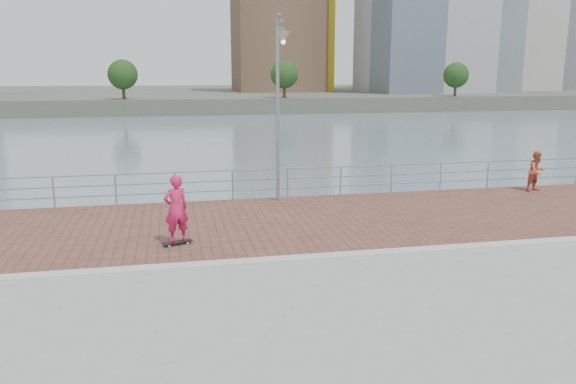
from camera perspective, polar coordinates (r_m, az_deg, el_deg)
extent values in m
plane|color=slate|center=(14.96, 1.61, -14.07)|extent=(400.00, 400.00, 0.00)
cube|color=brown|center=(17.56, -1.07, -3.05)|extent=(40.00, 6.80, 0.02)
cube|color=#B7B5AD|center=(14.18, 1.66, -6.69)|extent=(40.00, 0.40, 0.06)
cube|color=#4C5142|center=(135.70, -10.58, 9.63)|extent=(320.00, 95.00, 2.50)
cylinder|color=#8C9EA8|center=(20.86, -22.71, -0.04)|extent=(0.06, 0.06, 1.10)
cylinder|color=#8C9EA8|center=(20.56, -17.09, 0.20)|extent=(0.06, 0.06, 1.10)
cylinder|color=#8C9EA8|center=(20.46, -11.37, 0.45)|extent=(0.06, 0.06, 1.10)
cylinder|color=#8C9EA8|center=(20.57, -5.65, 0.69)|extent=(0.06, 0.06, 1.10)
cylinder|color=#8C9EA8|center=(20.88, -0.04, 0.92)|extent=(0.06, 0.06, 1.10)
cylinder|color=#8C9EA8|center=(21.38, 5.36, 1.14)|extent=(0.06, 0.06, 1.10)
cylinder|color=#8C9EA8|center=(22.07, 10.46, 1.33)|extent=(0.06, 0.06, 1.10)
cylinder|color=#8C9EA8|center=(22.91, 15.22, 1.50)|extent=(0.06, 0.06, 1.10)
cylinder|color=#8C9EA8|center=(23.91, 19.62, 1.65)|extent=(0.06, 0.06, 1.10)
cylinder|color=#8C9EA8|center=(25.03, 23.64, 1.77)|extent=(0.06, 0.06, 1.10)
cylinder|color=#8C9EA8|center=(20.60, -2.84, 2.31)|extent=(39.00, 0.05, 0.05)
cylinder|color=#8C9EA8|center=(20.67, -2.83, 1.29)|extent=(39.00, 0.05, 0.05)
cylinder|color=#8C9EA8|center=(20.74, -2.82, 0.30)|extent=(39.00, 0.05, 0.05)
cylinder|color=gray|center=(19.96, -1.05, 7.76)|extent=(0.12, 0.12, 6.17)
cylinder|color=gray|center=(19.46, -0.79, 16.74)|extent=(0.07, 1.03, 0.07)
cone|color=#B2B2AD|center=(18.94, -0.48, 16.24)|extent=(0.45, 0.45, 0.36)
cube|color=black|center=(15.50, -11.17, -5.01)|extent=(0.84, 0.48, 0.03)
cylinder|color=beige|center=(15.36, -11.97, -5.38)|extent=(0.07, 0.06, 0.06)
cylinder|color=beige|center=(15.54, -10.17, -5.10)|extent=(0.07, 0.06, 0.06)
cylinder|color=beige|center=(15.49, -12.16, -5.24)|extent=(0.07, 0.06, 0.06)
cylinder|color=beige|center=(15.67, -10.37, -4.97)|extent=(0.07, 0.06, 0.06)
imported|color=#D11B52|center=(15.26, -11.31, -1.68)|extent=(0.78, 0.65, 1.84)
imported|color=#CA503B|center=(23.93, 23.95, 1.93)|extent=(0.86, 0.73, 1.57)
cube|color=brown|center=(125.71, -1.16, 17.21)|extent=(18.00, 18.00, 30.61)
cylinder|color=#473323|center=(90.35, -16.37, 10.12)|extent=(0.50, 0.50, 3.49)
sphere|color=#193814|center=(90.32, -16.45, 11.38)|extent=(4.48, 4.48, 4.48)
cylinder|color=#473323|center=(91.89, -0.38, 10.62)|extent=(0.50, 0.50, 3.47)
sphere|color=#193814|center=(91.86, -0.38, 11.86)|extent=(4.47, 4.47, 4.47)
cylinder|color=#473323|center=(102.14, 16.63, 10.24)|extent=(0.50, 0.50, 3.34)
sphere|color=#193814|center=(102.11, 16.70, 11.31)|extent=(4.30, 4.30, 4.30)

